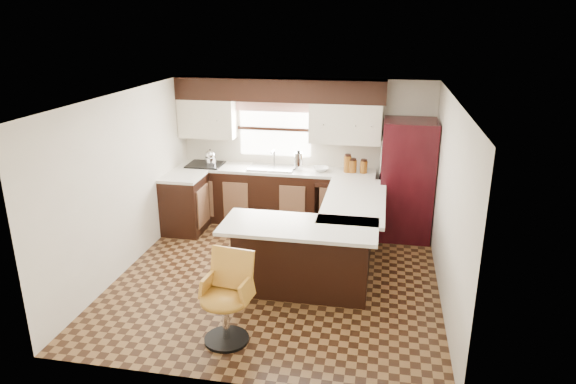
% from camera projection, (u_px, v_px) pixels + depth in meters
% --- Properties ---
extents(floor, '(4.40, 4.40, 0.00)m').
position_uv_depth(floor, '(278.00, 276.00, 6.93)').
color(floor, '#49301A').
rests_on(floor, ground).
extents(ceiling, '(4.40, 4.40, 0.00)m').
position_uv_depth(ceiling, '(277.00, 97.00, 6.17)').
color(ceiling, silver).
rests_on(ceiling, wall_back).
extents(wall_back, '(4.40, 0.00, 4.40)m').
position_uv_depth(wall_back, '(305.00, 150.00, 8.60)').
color(wall_back, beige).
rests_on(wall_back, floor).
extents(wall_front, '(4.40, 0.00, 4.40)m').
position_uv_depth(wall_front, '(226.00, 270.00, 4.50)').
color(wall_front, beige).
rests_on(wall_front, floor).
extents(wall_left, '(0.00, 4.40, 4.40)m').
position_uv_depth(wall_left, '(126.00, 182.00, 6.92)').
color(wall_left, beige).
rests_on(wall_left, floor).
extents(wall_right, '(0.00, 4.40, 4.40)m').
position_uv_depth(wall_right, '(448.00, 202.00, 6.18)').
color(wall_right, beige).
rests_on(wall_right, floor).
extents(base_cab_back, '(3.30, 0.60, 0.90)m').
position_uv_depth(base_cab_back, '(275.00, 197.00, 8.64)').
color(base_cab_back, black).
rests_on(base_cab_back, floor).
extents(base_cab_left, '(0.60, 0.70, 0.90)m').
position_uv_depth(base_cab_left, '(185.00, 205.00, 8.27)').
color(base_cab_left, black).
rests_on(base_cab_left, floor).
extents(counter_back, '(3.30, 0.60, 0.04)m').
position_uv_depth(counter_back, '(275.00, 170.00, 8.49)').
color(counter_back, silver).
rests_on(counter_back, base_cab_back).
extents(counter_left, '(0.60, 0.70, 0.04)m').
position_uv_depth(counter_left, '(183.00, 177.00, 8.12)').
color(counter_left, silver).
rests_on(counter_left, base_cab_left).
extents(soffit, '(3.40, 0.35, 0.36)m').
position_uv_depth(soffit, '(279.00, 90.00, 8.18)').
color(soffit, black).
rests_on(soffit, wall_back).
extents(upper_cab_left, '(0.94, 0.35, 0.64)m').
position_uv_depth(upper_cab_left, '(208.00, 118.00, 8.56)').
color(upper_cab_left, beige).
rests_on(upper_cab_left, wall_back).
extents(upper_cab_right, '(1.14, 0.35, 0.64)m').
position_uv_depth(upper_cab_right, '(346.00, 123.00, 8.15)').
color(upper_cab_right, beige).
rests_on(upper_cab_right, wall_back).
extents(window_pane, '(1.20, 0.02, 0.90)m').
position_uv_depth(window_pane, '(275.00, 129.00, 8.56)').
color(window_pane, white).
rests_on(window_pane, wall_back).
extents(valance, '(1.30, 0.06, 0.18)m').
position_uv_depth(valance, '(274.00, 106.00, 8.39)').
color(valance, '#D19B93').
rests_on(valance, wall_back).
extents(sink, '(0.75, 0.45, 0.03)m').
position_uv_depth(sink, '(272.00, 168.00, 8.46)').
color(sink, '#B2B2B7').
rests_on(sink, counter_back).
extents(dishwasher, '(0.58, 0.03, 0.78)m').
position_uv_depth(dishwasher, '(332.00, 208.00, 8.20)').
color(dishwasher, black).
rests_on(dishwasher, floor).
extents(cooktop, '(0.58, 0.50, 0.02)m').
position_uv_depth(cooktop, '(205.00, 164.00, 8.67)').
color(cooktop, black).
rests_on(cooktop, counter_back).
extents(peninsula_long, '(0.60, 1.95, 0.90)m').
position_uv_depth(peninsula_long, '(350.00, 232.00, 7.21)').
color(peninsula_long, black).
rests_on(peninsula_long, floor).
extents(peninsula_return, '(1.65, 0.60, 0.90)m').
position_uv_depth(peninsula_return, '(302.00, 259.00, 6.40)').
color(peninsula_return, black).
rests_on(peninsula_return, floor).
extents(counter_pen_long, '(0.84, 1.95, 0.04)m').
position_uv_depth(counter_pen_long, '(355.00, 201.00, 7.05)').
color(counter_pen_long, silver).
rests_on(counter_pen_long, peninsula_long).
extents(counter_pen_return, '(1.89, 0.84, 0.04)m').
position_uv_depth(counter_pen_return, '(299.00, 227.00, 6.17)').
color(counter_pen_return, silver).
rests_on(counter_pen_return, peninsula_return).
extents(refrigerator, '(0.80, 0.77, 1.86)m').
position_uv_depth(refrigerator, '(407.00, 180.00, 7.94)').
color(refrigerator, black).
rests_on(refrigerator, floor).
extents(bar_chair, '(0.60, 0.60, 0.99)m').
position_uv_depth(bar_chair, '(225.00, 300.00, 5.38)').
color(bar_chair, '#BC822A').
rests_on(bar_chair, floor).
extents(kettle, '(0.19, 0.19, 0.26)m').
position_uv_depth(kettle, '(210.00, 157.00, 8.61)').
color(kettle, silver).
rests_on(kettle, cooktop).
extents(percolator, '(0.14, 0.14, 0.29)m').
position_uv_depth(percolator, '(298.00, 161.00, 8.36)').
color(percolator, silver).
rests_on(percolator, counter_back).
extents(mixing_bowl, '(0.32, 0.32, 0.06)m').
position_uv_depth(mixing_bowl, '(321.00, 169.00, 8.33)').
color(mixing_bowl, white).
rests_on(mixing_bowl, counter_back).
extents(canister_large, '(0.12, 0.12, 0.27)m').
position_uv_depth(canister_large, '(347.00, 164.00, 8.24)').
color(canister_large, brown).
rests_on(canister_large, counter_back).
extents(canister_med, '(0.14, 0.14, 0.20)m').
position_uv_depth(canister_med, '(352.00, 166.00, 8.24)').
color(canister_med, brown).
rests_on(canister_med, counter_back).
extents(canister_small, '(0.12, 0.12, 0.20)m').
position_uv_depth(canister_small, '(364.00, 167.00, 8.21)').
color(canister_small, brown).
rests_on(canister_small, counter_back).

